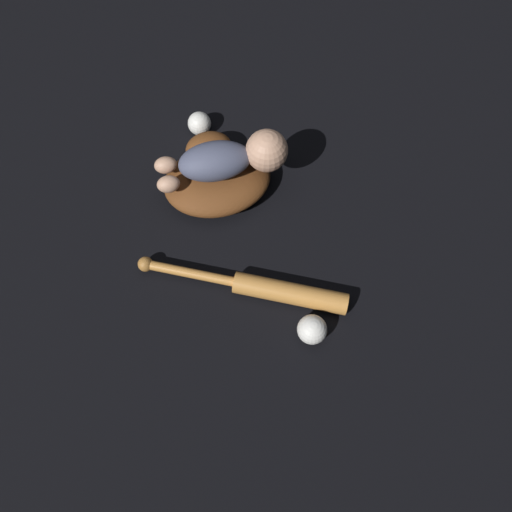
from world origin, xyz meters
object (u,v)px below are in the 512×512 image
baseball (312,329)px  baby_figure (232,158)px  baseball_spare (199,123)px  baseball_bat (268,289)px  baseball_glove (216,175)px

baseball → baby_figure: bearing=109.1°
baby_figure → baseball: baby_figure is taller
baby_figure → baseball_spare: 0.25m
baby_figure → baseball: (0.16, -0.47, -0.11)m
baseball_bat → baseball: size_ratio=7.18×
baseball_glove → baseball_bat: baseball_glove is taller
baseball → baseball_spare: size_ratio=1.07×
baseball_glove → baby_figure: (0.05, -0.01, 0.10)m
baseball_bat → baseball: (0.10, -0.12, 0.01)m
baby_figure → baseball_bat: size_ratio=0.67×
baseball_glove → baseball_spare: size_ratio=4.80×
baby_figure → baseball_spare: baby_figure is taller
baby_figure → baseball_spare: (-0.09, 0.21, -0.11)m
baseball_spare → baseball: bearing=-69.9°
baseball_glove → baseball: 0.53m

